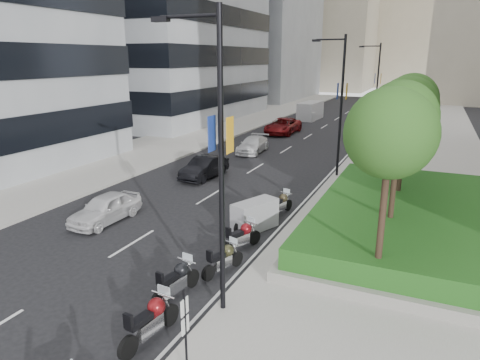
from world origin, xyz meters
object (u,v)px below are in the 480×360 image
Objects in this scene: lamp_post_2 at (376,84)px; car_a at (106,208)px; parking_sign at (185,329)px; car_b at (204,167)px; car_d at (283,126)px; lamp_post_0 at (216,153)px; motorcycle_5 at (255,216)px; motorcycle_3 at (224,259)px; motorcycle_4 at (242,236)px; motorcycle_6 at (281,204)px; lamp_post_1 at (339,100)px; motorcycle_1 at (151,320)px; car_c at (253,145)px; motorcycle_2 at (177,280)px; delivery_van at (310,112)px.

lamp_post_2 is 2.26× the size of car_a.
car_b is (-8.44, 16.35, -0.76)m from parking_sign.
lamp_post_0 is at bearing -74.36° from car_d.
car_b is at bearing 65.42° from motorcycle_5.
lamp_post_2 is at bearing 90.00° from lamp_post_0.
motorcycle_4 is at bearing 23.19° from motorcycle_3.
lamp_post_0 is 10.05m from motorcycle_6.
motorcycle_5 is (-1.43, 6.52, -4.38)m from lamp_post_0.
car_b is at bearing 117.31° from parking_sign.
lamp_post_1 is 1.57× the size of car_d.
parking_sign is at bearing -144.60° from motorcycle_4.
motorcycle_5 is 9.33m from car_b.
parking_sign is 7.62m from motorcycle_4.
motorcycle_6 is at bearing 6.04° from motorcycle_1.
lamp_post_1 is 2.13× the size of car_b.
lamp_post_1 is 9.65m from car_b.
lamp_post_1 reaches higher than car_c.
motorcycle_2 is 6.36m from motorcycle_5.
lamp_post_0 reaches higher than car_c.
lamp_post_2 reaches higher than motorcycle_5.
car_a is (-7.33, 6.62, 0.05)m from motorcycle_1.
lamp_post_2 is at bearing 54.67° from car_c.
motorcycle_2 is (-1.61, 0.17, -4.46)m from lamp_post_0.
lamp_post_0 is at bearing -57.38° from car_b.
motorcycle_1 is 4.34m from motorcycle_3.
motorcycle_6 is 8.10m from car_b.
car_d is (-7.37, 27.22, 0.22)m from motorcycle_4.
motorcycle_4 is 0.36× the size of car_d.
parking_sign reaches higher than motorcycle_2.
motorcycle_6 is 14.64m from car_c.
motorcycle_3 is at bearing -8.64° from motorcycle_2.
parking_sign reaches higher than motorcycle_3.
delivery_van reaches higher than motorcycle_1.
lamp_post_1 is (0.00, 17.00, 0.00)m from lamp_post_0.
motorcycle_3 is 0.38× the size of delivery_van.
motorcycle_5 is (-2.09, 9.52, -0.77)m from parking_sign.
parking_sign is 0.44× the size of car_d.
car_d is (-7.06, 25.05, 0.11)m from motorcycle_5.
car_d reaches higher than motorcycle_6.
motorcycle_1 is 34.45m from car_d.
lamp_post_0 is 3.77× the size of motorcycle_1.
motorcycle_6 is (0.43, 2.41, -0.13)m from motorcycle_5.
motorcycle_5 reaches higher than motorcycle_6.
motorcycle_2 is 0.43× the size of delivery_van.
car_a is 0.76× the size of delivery_van.
car_a is (-6.77, 4.39, 0.08)m from motorcycle_2.
motorcycle_4 is (-0.07, 6.42, -0.05)m from motorcycle_1.
motorcycle_1 reaches higher than motorcycle_6.
lamp_post_2 is at bearing 16.41° from motorcycle_3.
motorcycle_2 is 1.09× the size of motorcycle_4.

